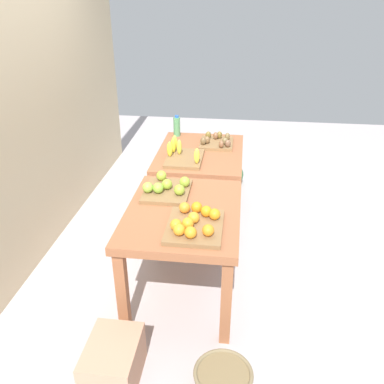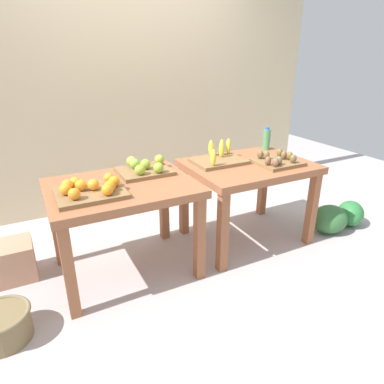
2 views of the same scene
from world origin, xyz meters
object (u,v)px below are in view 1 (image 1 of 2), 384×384
kiwi_bin (217,142)px  orange_bin (194,223)px  display_table_right (200,162)px  banana_crate (183,156)px  watermelon_pile (231,171)px  apple_bin (167,188)px  water_bottle (177,126)px  display_table_left (183,222)px  cardboard_produce_box (114,363)px  wicker_basket (223,383)px

kiwi_bin → orange_bin: bearing=178.7°
display_table_right → banana_crate: size_ratio=2.36×
orange_bin → watermelon_pile: bearing=-4.5°
orange_bin → apple_bin: size_ratio=1.07×
display_table_right → water_bottle: (0.41, 0.29, 0.21)m
apple_bin → watermelon_pile: size_ratio=0.58×
banana_crate → watermelon_pile: banana_crate is taller
display_table_left → display_table_right: size_ratio=1.00×
cardboard_produce_box → display_table_right: bearing=-8.7°
kiwi_bin → cardboard_produce_box: kiwi_bin is taller
kiwi_bin → watermelon_pile: (0.71, -0.14, -0.63)m
banana_crate → water_bottle: bearing=13.8°
kiwi_bin → watermelon_pile: kiwi_bin is taller
banana_crate → wicker_basket: 1.95m
watermelon_pile → cardboard_produce_box: (-2.87, 0.58, 0.01)m
apple_bin → watermelon_pile: bearing=-14.0°
water_bottle → display_table_left: bearing=-169.3°
watermelon_pile → wicker_basket: bearing=-178.7°
apple_bin → cardboard_produce_box: bearing=172.6°
display_table_left → watermelon_pile: bearing=-8.0°
banana_crate → kiwi_bin: 0.49m
display_table_left → water_bottle: water_bottle is taller
display_table_left → watermelon_pile: 2.10m
display_table_left → display_table_right: same height
orange_bin → watermelon_pile: 2.35m
wicker_basket → orange_bin: bearing=20.9°
display_table_right → kiwi_bin: kiwi_bin is taller
display_table_right → cardboard_produce_box: display_table_right is taller
wicker_basket → cardboard_produce_box: size_ratio=0.85×
kiwi_bin → wicker_basket: (-2.18, -0.21, -0.65)m
display_table_right → orange_bin: size_ratio=2.36×
wicker_basket → cardboard_produce_box: bearing=87.8°
apple_bin → wicker_basket: 1.39m
display_table_left → apple_bin: (0.24, 0.16, 0.14)m
orange_bin → wicker_basket: (-0.64, -0.24, -0.66)m
banana_crate → apple_bin: bearing=177.7°
kiwi_bin → wicker_basket: size_ratio=1.07×
cardboard_produce_box → kiwi_bin: bearing=-11.6°
display_table_right → apple_bin: size_ratio=2.52×
display_table_left → banana_crate: 0.92m
apple_bin → wicker_basket: size_ratio=1.21×
banana_crate → kiwi_bin: (0.41, -0.28, -0.00)m
water_bottle → banana_crate: bearing=-166.2°
cardboard_produce_box → orange_bin: bearing=-33.6°
watermelon_pile → wicker_basket: watermelon_pile is taller
orange_bin → wicker_basket: size_ratio=1.29×
banana_crate → water_bottle: (0.63, 0.16, 0.06)m
display_table_left → banana_crate: size_ratio=2.36×
banana_crate → display_table_right: bearing=-31.2°
apple_bin → cardboard_produce_box: apple_bin is taller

